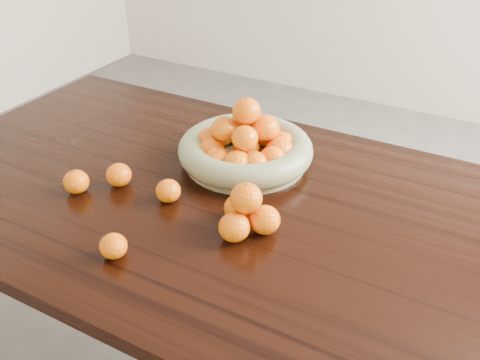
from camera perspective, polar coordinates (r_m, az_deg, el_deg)
The scene contains 7 objects.
dining_table at distance 1.41m, azimuth 1.36°, elevation -5.76°, with size 2.00×1.00×0.75m.
fruit_bowl at distance 1.51m, azimuth 0.58°, elevation 3.52°, with size 0.38×0.38×0.20m.
orange_pyramid at distance 1.25m, azimuth 0.65°, elevation -3.53°, with size 0.15×0.15×0.13m.
loose_orange_0 at distance 1.46m, azimuth -17.08°, elevation -0.19°, with size 0.07×0.07×0.06m, color orange.
loose_orange_1 at distance 1.21m, azimuth -13.35°, elevation -6.87°, with size 0.06×0.06×0.06m, color orange.
loose_orange_2 at distance 1.37m, azimuth -7.66°, elevation -1.16°, with size 0.06×0.06×0.06m, color orange.
loose_orange_3 at distance 1.46m, azimuth -12.80°, elevation 0.54°, with size 0.07×0.07×0.06m, color orange.
Camera 1 is at (0.51, -0.99, 1.52)m, focal length 40.00 mm.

